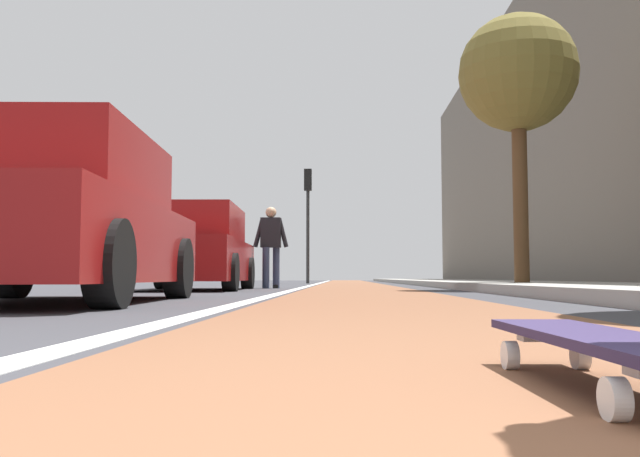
{
  "coord_description": "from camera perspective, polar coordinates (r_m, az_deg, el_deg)",
  "views": [
    {
      "loc": [
        -0.34,
        0.31,
        0.22
      ],
      "look_at": [
        11.38,
        0.69,
        1.06
      ],
      "focal_mm": 38.52,
      "sensor_mm": 36.0,
      "label": 1
    }
  ],
  "objects": [
    {
      "name": "bike_lane_paint",
      "position": [
        24.34,
        2.59,
        -4.6
      ],
      "size": [
        56.0,
        2.05,
        0.0
      ],
      "primitive_type": "cube",
      "color": "brown",
      "rests_on": "ground"
    },
    {
      "name": "pedestrian_distant",
      "position": [
        14.1,
        -4.09,
        -1.1
      ],
      "size": [
        0.47,
        0.73,
        1.67
      ],
      "color": "#384260",
      "rests_on": "ground"
    },
    {
      "name": "parked_car_near",
      "position": [
        6.54,
        -21.43,
        0.48
      ],
      "size": [
        4.14,
        2.13,
        1.48
      ],
      "color": "maroon",
      "rests_on": "ground"
    },
    {
      "name": "lane_stripe_white",
      "position": [
        20.36,
        -0.58,
        -4.7
      ],
      "size": [
        52.0,
        0.16,
        0.01
      ],
      "primitive_type": "cube",
      "color": "silver",
      "rests_on": "ground"
    },
    {
      "name": "street_tree_mid",
      "position": [
        13.29,
        16.12,
        12.1
      ],
      "size": [
        2.14,
        2.14,
        5.02
      ],
      "color": "brown",
      "rests_on": "ground"
    },
    {
      "name": "skateboard",
      "position": [
        1.49,
        21.73,
        -8.82
      ],
      "size": [
        0.85,
        0.22,
        0.11
      ],
      "color": "white",
      "rests_on": "ground"
    },
    {
      "name": "traffic_light",
      "position": [
        25.41,
        -1.01,
        2.03
      ],
      "size": [
        0.33,
        0.28,
        4.24
      ],
      "color": "#2D2D2D",
      "rests_on": "ground"
    },
    {
      "name": "parked_car_mid",
      "position": [
        12.34,
        -10.54,
        -1.82
      ],
      "size": [
        4.19,
        2.0,
        1.47
      ],
      "color": "maroon",
      "rests_on": "ground"
    },
    {
      "name": "sidewalk_curb",
      "position": [
        18.69,
        13.03,
        -4.46
      ],
      "size": [
        52.0,
        3.2,
        0.13
      ],
      "primitive_type": "cube",
      "color": "#9E9B93",
      "rests_on": "ground"
    },
    {
      "name": "ground_plane",
      "position": [
        10.35,
        3.58,
        -5.31
      ],
      "size": [
        80.0,
        80.0,
        0.0
      ],
      "primitive_type": "plane",
      "color": "#38383D"
    },
    {
      "name": "building_facade",
      "position": [
        23.84,
        18.48,
        7.91
      ],
      "size": [
        40.0,
        1.2,
        10.18
      ],
      "primitive_type": "cube",
      "color": "#6E665A",
      "rests_on": "ground"
    }
  ]
}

